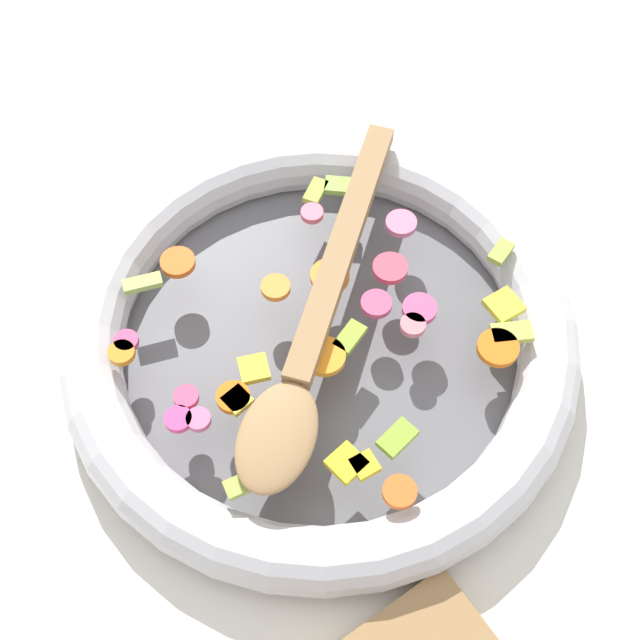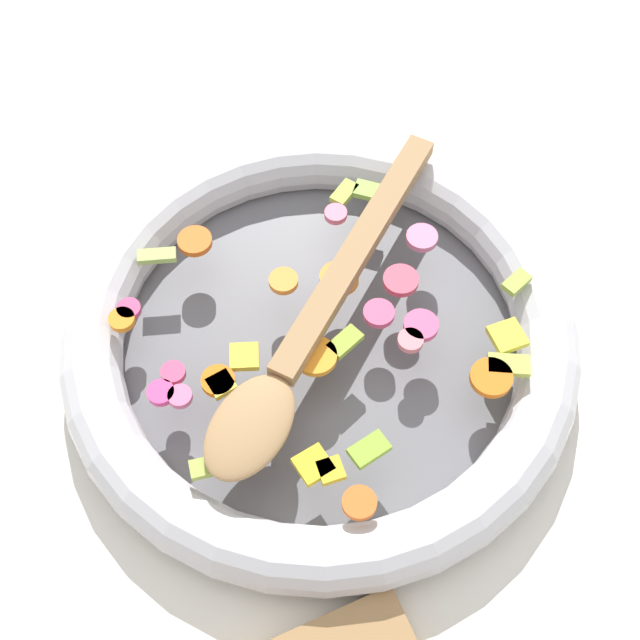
{
  "view_description": "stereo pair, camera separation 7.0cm",
  "coord_description": "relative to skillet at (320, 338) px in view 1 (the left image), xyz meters",
  "views": [
    {
      "loc": [
        -0.21,
        -0.3,
        0.65
      ],
      "look_at": [
        0.0,
        0.0,
        0.05
      ],
      "focal_mm": 50.0,
      "sensor_mm": 36.0,
      "label": 1
    },
    {
      "loc": [
        -0.14,
        -0.33,
        0.65
      ],
      "look_at": [
        0.0,
        0.0,
        0.05
      ],
      "focal_mm": 50.0,
      "sensor_mm": 36.0,
      "label": 2
    }
  ],
  "objects": [
    {
      "name": "wooden_spoon",
      "position": [
        -0.01,
        -0.01,
        0.04
      ],
      "size": [
        0.3,
        0.25,
        0.01
      ],
      "color": "#A87F51",
      "rests_on": "chopped_vegetables"
    },
    {
      "name": "ground_plane",
      "position": [
        0.0,
        0.0,
        -0.02
      ],
      "size": [
        4.0,
        4.0,
        0.0
      ],
      "primitive_type": "plane",
      "color": "silver"
    },
    {
      "name": "skillet",
      "position": [
        0.0,
        0.0,
        0.0
      ],
      "size": [
        0.42,
        0.42,
        0.05
      ],
      "color": "slate",
      "rests_on": "ground_plane"
    },
    {
      "name": "chopped_vegetables",
      "position": [
        -0.0,
        -0.02,
        0.03
      ],
      "size": [
        0.33,
        0.3,
        0.01
      ],
      "color": "orange",
      "rests_on": "skillet"
    }
  ]
}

